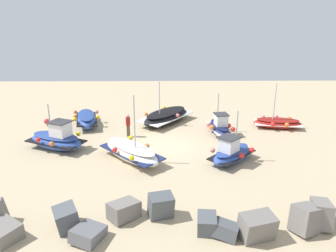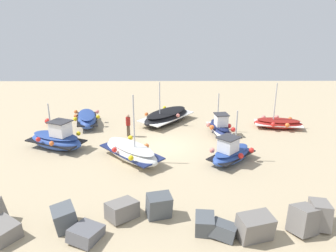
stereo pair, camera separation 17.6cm
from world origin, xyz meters
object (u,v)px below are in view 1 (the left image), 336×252
object	(u,v)px
fishing_boat_3	(166,116)
person_walking	(128,124)
fishing_boat_4	(57,139)
fishing_boat_5	(87,119)
fishing_boat_2	(131,152)
fishing_boat_1	(231,153)
fishing_boat_0	(278,123)
fishing_boat_6	(220,127)
mooring_buoy_0	(47,122)

from	to	relation	value
fishing_boat_3	person_walking	distance (m)	4.22
fishing_boat_4	fishing_boat_5	xyz separation A→B (m)	(-0.85, -4.73, -0.11)
fishing_boat_2	fishing_boat_5	size ratio (longest dim) A/B	1.05
fishing_boat_1	fishing_boat_3	xyz separation A→B (m)	(3.74, -7.55, -0.04)
fishing_boat_4	fishing_boat_0	bearing A→B (deg)	39.51
fishing_boat_0	fishing_boat_6	distance (m)	4.91
fishing_boat_6	fishing_boat_5	bearing A→B (deg)	-109.17
fishing_boat_6	fishing_boat_0	bearing A→B (deg)	98.90
fishing_boat_1	fishing_boat_4	bearing A→B (deg)	-56.51
fishing_boat_2	fishing_boat_6	xyz separation A→B (m)	(-5.99, -4.43, 0.02)
fishing_boat_4	fishing_boat_5	bearing A→B (deg)	105.11
fishing_boat_5	person_walking	xyz separation A→B (m)	(-3.54, 2.55, 0.42)
mooring_buoy_0	fishing_boat_5	bearing A→B (deg)	-178.19
fishing_boat_1	fishing_boat_3	bearing A→B (deg)	-108.79
mooring_buoy_0	fishing_boat_3	bearing A→B (deg)	-175.48
fishing_boat_5	fishing_boat_2	bearing A→B (deg)	-161.70
fishing_boat_4	person_walking	xyz separation A→B (m)	(-4.38, -2.18, 0.31)
person_walking	mooring_buoy_0	world-z (taller)	person_walking
fishing_boat_2	fishing_boat_5	xyz separation A→B (m)	(4.12, -6.55, 0.01)
fishing_boat_3	fishing_boat_5	size ratio (longest dim) A/B	1.27
fishing_boat_0	mooring_buoy_0	xyz separation A→B (m)	(17.90, -0.65, -0.01)
fishing_boat_2	fishing_boat_6	bearing A→B (deg)	-96.30
fishing_boat_6	person_walking	size ratio (longest dim) A/B	2.07
fishing_boat_0	fishing_boat_3	distance (m)	8.68
fishing_boat_1	fishing_boat_2	xyz separation A→B (m)	(5.88, -0.36, -0.04)
fishing_boat_5	mooring_buoy_0	size ratio (longest dim) A/B	6.96
fishing_boat_0	person_walking	xyz separation A→B (m)	(11.29, 1.81, 0.57)
fishing_boat_4	fishing_boat_5	size ratio (longest dim) A/B	1.01
fishing_boat_1	person_walking	xyz separation A→B (m)	(6.46, -4.36, 0.39)
fishing_boat_1	fishing_boat_5	distance (m)	12.16
fishing_boat_5	fishing_boat_1	bearing A→B (deg)	-138.55
person_walking	mooring_buoy_0	size ratio (longest dim) A/B	2.75
fishing_boat_5	fishing_boat_6	world-z (taller)	fishing_boat_6
fishing_boat_1	mooring_buoy_0	xyz separation A→B (m)	(13.07, -6.82, -0.20)
fishing_boat_4	fishing_boat_3	bearing A→B (deg)	62.32
fishing_boat_2	person_walking	bearing A→B (deg)	-34.45
fishing_boat_6	fishing_boat_2	bearing A→B (deg)	-60.81
fishing_boat_2	person_walking	world-z (taller)	fishing_boat_2
fishing_boat_1	fishing_boat_4	size ratio (longest dim) A/B	0.77
fishing_boat_1	fishing_boat_2	bearing A→B (deg)	-48.66
fishing_boat_3	fishing_boat_0	bearing A→B (deg)	-62.01
fishing_boat_0	fishing_boat_1	xyz separation A→B (m)	(4.83, 6.17, 0.18)
fishing_boat_2	fishing_boat_5	world-z (taller)	fishing_boat_2
fishing_boat_4	fishing_boat_6	xyz separation A→B (m)	(-10.95, -2.61, -0.10)
fishing_boat_3	fishing_boat_5	xyz separation A→B (m)	(6.26, 0.64, 0.01)
fishing_boat_3	fishing_boat_6	xyz separation A→B (m)	(-3.85, 2.76, 0.02)
fishing_boat_5	fishing_boat_0	bearing A→B (deg)	-106.76
fishing_boat_3	mooring_buoy_0	xyz separation A→B (m)	(9.33, 0.74, -0.15)
fishing_boat_0	fishing_boat_6	bearing A→B (deg)	-154.07
mooring_buoy_0	fishing_boat_6	bearing A→B (deg)	171.28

